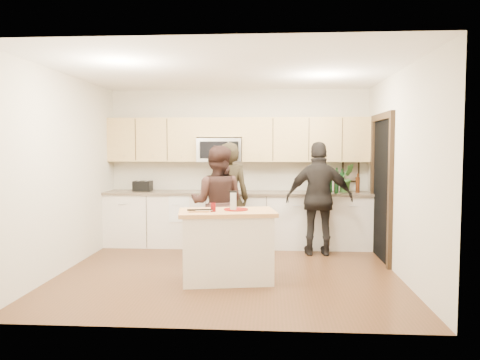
# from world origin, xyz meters

# --- Properties ---
(floor) EXTENTS (4.50, 4.50, 0.00)m
(floor) POSITION_xyz_m (0.00, 0.00, 0.00)
(floor) COLOR #512E1C
(floor) RESTS_ON ground
(room_shell) EXTENTS (4.52, 4.02, 2.71)m
(room_shell) POSITION_xyz_m (0.00, 0.00, 1.73)
(room_shell) COLOR beige
(room_shell) RESTS_ON ground
(back_cabinetry) EXTENTS (4.50, 0.66, 0.94)m
(back_cabinetry) POSITION_xyz_m (0.00, 1.69, 0.47)
(back_cabinetry) COLOR silver
(back_cabinetry) RESTS_ON ground
(upper_cabinetry) EXTENTS (4.50, 0.33, 0.75)m
(upper_cabinetry) POSITION_xyz_m (0.03, 1.83, 1.84)
(upper_cabinetry) COLOR tan
(upper_cabinetry) RESTS_ON ground
(microwave) EXTENTS (0.76, 0.41, 0.40)m
(microwave) POSITION_xyz_m (-0.31, 1.80, 1.65)
(microwave) COLOR silver
(microwave) RESTS_ON ground
(doorway) EXTENTS (0.06, 1.25, 2.20)m
(doorway) POSITION_xyz_m (2.23, 0.90, 1.16)
(doorway) COLOR black
(doorway) RESTS_ON ground
(framed_picture) EXTENTS (0.30, 0.03, 0.38)m
(framed_picture) POSITION_xyz_m (1.95, 1.98, 1.28)
(framed_picture) COLOR black
(framed_picture) RESTS_ON ground
(dish_towel) EXTENTS (0.34, 0.60, 0.48)m
(dish_towel) POSITION_xyz_m (-0.95, 1.50, 0.80)
(dish_towel) COLOR white
(dish_towel) RESTS_ON ground
(island) EXTENTS (1.30, 0.89, 0.90)m
(island) POSITION_xyz_m (0.02, -0.40, 0.45)
(island) COLOR silver
(island) RESTS_ON ground
(red_plate) EXTENTS (0.31, 0.31, 0.02)m
(red_plate) POSITION_xyz_m (0.13, -0.35, 0.91)
(red_plate) COLOR maroon
(red_plate) RESTS_ON island
(box_grater) EXTENTS (0.09, 0.05, 0.24)m
(box_grater) POSITION_xyz_m (0.10, -0.44, 1.04)
(box_grater) COLOR silver
(box_grater) RESTS_ON red_plate
(drink_glass) EXTENTS (0.06, 0.06, 0.11)m
(drink_glass) POSITION_xyz_m (-0.14, -0.51, 0.95)
(drink_glass) COLOR maroon
(drink_glass) RESTS_ON island
(cutting_board) EXTENTS (0.27, 0.20, 0.02)m
(cutting_board) POSITION_xyz_m (-0.32, -0.54, 0.91)
(cutting_board) COLOR tan
(cutting_board) RESTS_ON island
(tongs) EXTENTS (0.30, 0.08, 0.02)m
(tongs) POSITION_xyz_m (-0.31, -0.58, 0.93)
(tongs) COLOR black
(tongs) RESTS_ON cutting_board
(knife) EXTENTS (0.21, 0.06, 0.01)m
(knife) POSITION_xyz_m (-0.25, -0.57, 0.92)
(knife) COLOR silver
(knife) RESTS_ON cutting_board
(toaster) EXTENTS (0.30, 0.24, 0.18)m
(toaster) POSITION_xyz_m (-1.63, 1.67, 1.03)
(toaster) COLOR black
(toaster) RESTS_ON back_cabinetry
(bottle_cluster) EXTENTS (0.53, 0.34, 0.42)m
(bottle_cluster) POSITION_xyz_m (1.72, 1.66, 1.12)
(bottle_cluster) COLOR black
(bottle_cluster) RESTS_ON back_cabinetry
(orchid) EXTENTS (0.32, 0.29, 0.48)m
(orchid) POSITION_xyz_m (1.84, 1.72, 1.18)
(orchid) COLOR #376B2B
(orchid) RESTS_ON back_cabinetry
(woman_left) EXTENTS (0.67, 0.45, 1.77)m
(woman_left) POSITION_xyz_m (-0.10, 1.13, 0.89)
(woman_left) COLOR black
(woman_left) RESTS_ON ground
(woman_center) EXTENTS (0.91, 0.74, 1.72)m
(woman_center) POSITION_xyz_m (-0.23, 0.67, 0.86)
(woman_center) COLOR black
(woman_center) RESTS_ON ground
(woman_right) EXTENTS (1.05, 0.45, 1.78)m
(woman_right) POSITION_xyz_m (1.33, 1.13, 0.89)
(woman_right) COLOR black
(woman_right) RESTS_ON ground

